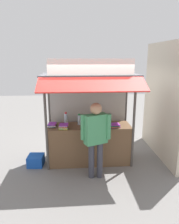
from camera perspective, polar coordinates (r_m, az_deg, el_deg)
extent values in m
plane|color=slate|center=(5.64, 0.00, -13.25)|extent=(20.00, 20.00, 0.00)
cube|color=brown|center=(5.43, 0.00, -8.65)|extent=(2.06, 0.66, 0.99)
cylinder|color=#4C4742|center=(4.93, -11.72, -3.72)|extent=(0.06, 0.06, 2.23)
cylinder|color=#4C4742|center=(5.09, 11.94, -3.16)|extent=(0.06, 0.06, 2.23)
cylinder|color=#4C4742|center=(5.69, -10.75, -1.19)|extent=(0.06, 0.06, 2.23)
cylinder|color=#4C4742|center=(5.82, 9.78, -0.77)|extent=(0.06, 0.06, 2.23)
cube|color=#B7B2A8|center=(5.67, -0.36, -1.23)|extent=(2.01, 0.04, 2.18)
cube|color=#3F3F44|center=(4.97, 0.03, 10.12)|extent=(2.26, 1.00, 0.04)
cube|color=red|center=(4.24, 0.81, 7.47)|extent=(2.22, 0.51, 0.26)
cube|color=white|center=(4.51, 0.48, 12.13)|extent=(1.85, 0.04, 0.35)
cylinder|color=#59544C|center=(4.58, 0.42, 8.47)|extent=(1.95, 0.02, 0.02)
cylinder|color=silver|center=(5.30, -2.82, -2.16)|extent=(0.08, 0.08, 0.25)
cylinder|color=#198C33|center=(5.26, -2.84, -0.71)|extent=(0.05, 0.05, 0.03)
cylinder|color=silver|center=(5.39, -6.44, -1.81)|extent=(0.09, 0.09, 0.27)
cylinder|color=red|center=(5.35, -6.49, -0.25)|extent=(0.06, 0.06, 0.04)
cylinder|color=silver|center=(5.32, 4.64, -2.14)|extent=(0.08, 0.08, 0.24)
cylinder|color=white|center=(5.28, 4.67, -0.71)|extent=(0.05, 0.05, 0.03)
cube|color=yellow|center=(5.10, -7.01, -4.33)|extent=(0.23, 0.29, 0.01)
cube|color=green|center=(5.11, -7.06, -4.17)|extent=(0.23, 0.29, 0.01)
cube|color=white|center=(5.09, -7.01, -4.08)|extent=(0.23, 0.28, 0.01)
cube|color=green|center=(5.09, -7.03, -3.97)|extent=(0.21, 0.27, 0.01)
cube|color=orange|center=(5.08, -7.03, -3.91)|extent=(0.23, 0.29, 0.01)
cube|color=red|center=(5.09, -6.98, -3.77)|extent=(0.23, 0.29, 0.01)
cube|color=black|center=(5.09, -7.01, -3.66)|extent=(0.22, 0.28, 0.01)
cube|color=white|center=(5.07, -7.10, -3.59)|extent=(0.22, 0.28, 0.01)
cube|color=purple|center=(5.09, -7.04, -3.42)|extent=(0.21, 0.27, 0.01)
cube|color=black|center=(5.20, 6.77, -3.95)|extent=(0.25, 0.24, 0.01)
cube|color=purple|center=(5.20, 6.89, -3.87)|extent=(0.26, 0.25, 0.01)
cube|color=orange|center=(5.20, 6.77, -3.77)|extent=(0.25, 0.24, 0.01)
cube|color=black|center=(5.21, 6.76, -3.61)|extent=(0.24, 0.24, 0.01)
cube|color=green|center=(5.21, 6.85, -3.50)|extent=(0.24, 0.23, 0.01)
cube|color=blue|center=(5.20, 6.87, -3.43)|extent=(0.25, 0.24, 0.01)
cube|color=red|center=(5.20, 6.85, -3.33)|extent=(0.25, 0.24, 0.01)
cube|color=purple|center=(5.19, 6.80, -3.27)|extent=(0.25, 0.25, 0.01)
cube|color=black|center=(5.26, -10.06, -3.82)|extent=(0.21, 0.26, 0.01)
cube|color=white|center=(5.26, -10.09, -3.70)|extent=(0.21, 0.27, 0.01)
cube|color=blue|center=(5.26, -10.15, -3.58)|extent=(0.21, 0.27, 0.01)
cube|color=white|center=(5.24, -10.05, -3.49)|extent=(0.19, 0.25, 0.01)
cube|color=red|center=(5.25, -10.09, -3.33)|extent=(0.18, 0.25, 0.01)
cube|color=blue|center=(5.24, -10.21, -3.23)|extent=(0.19, 0.25, 0.01)
cube|color=purple|center=(5.24, -10.13, -3.11)|extent=(0.20, 0.26, 0.01)
cube|color=green|center=(5.14, 2.35, -4.10)|extent=(0.26, 0.29, 0.01)
cube|color=blue|center=(5.14, 2.41, -3.99)|extent=(0.27, 0.29, 0.01)
cube|color=orange|center=(5.14, 2.40, -3.91)|extent=(0.27, 0.29, 0.01)
cube|color=red|center=(5.12, 2.33, -3.86)|extent=(0.27, 0.29, 0.01)
cube|color=red|center=(5.12, 2.44, -3.77)|extent=(0.26, 0.28, 0.01)
cube|color=white|center=(5.13, 2.28, -3.59)|extent=(0.27, 0.29, 0.01)
cylinder|color=#332D23|center=(4.72, 10.00, 7.64)|extent=(0.01, 0.01, 0.10)
cylinder|color=olive|center=(4.73, 9.97, 6.79)|extent=(0.04, 0.04, 0.04)
ellipsoid|color=gold|center=(4.74, 10.07, 5.95)|extent=(0.04, 0.06, 0.13)
ellipsoid|color=gold|center=(4.75, 10.03, 5.98)|extent=(0.06, 0.06, 0.13)
ellipsoid|color=gold|center=(4.76, 9.89, 6.01)|extent=(0.08, 0.04, 0.13)
ellipsoid|color=gold|center=(4.75, 9.75, 5.99)|extent=(0.07, 0.06, 0.13)
ellipsoid|color=gold|center=(4.74, 9.65, 6.01)|extent=(0.06, 0.08, 0.13)
ellipsoid|color=gold|center=(4.73, 9.77, 5.95)|extent=(0.05, 0.07, 0.13)
ellipsoid|color=gold|center=(4.72, 9.85, 5.95)|extent=(0.08, 0.06, 0.13)
ellipsoid|color=gold|center=(4.72, 9.99, 5.93)|extent=(0.07, 0.04, 0.13)
ellipsoid|color=gold|center=(4.73, 10.06, 5.93)|extent=(0.06, 0.06, 0.13)
cylinder|color=#332D23|center=(4.65, 6.19, 7.86)|extent=(0.01, 0.01, 0.07)
cylinder|color=olive|center=(4.66, 6.18, 7.19)|extent=(0.04, 0.04, 0.04)
ellipsoid|color=olive|center=(4.67, 6.40, 6.27)|extent=(0.03, 0.07, 0.14)
ellipsoid|color=olive|center=(4.68, 6.22, 6.28)|extent=(0.06, 0.05, 0.15)
ellipsoid|color=olive|center=(4.68, 5.96, 6.32)|extent=(0.07, 0.06, 0.15)
ellipsoid|color=olive|center=(4.66, 5.83, 6.29)|extent=(0.04, 0.08, 0.14)
ellipsoid|color=olive|center=(4.65, 6.10, 6.22)|extent=(0.06, 0.05, 0.14)
ellipsoid|color=olive|center=(4.65, 6.32, 6.23)|extent=(0.07, 0.05, 0.15)
cylinder|color=#332D23|center=(4.61, 2.98, 7.87)|extent=(0.01, 0.01, 0.07)
cylinder|color=olive|center=(4.62, 2.97, 7.20)|extent=(0.04, 0.04, 0.04)
ellipsoid|color=gold|center=(4.63, 3.33, 6.16)|extent=(0.04, 0.09, 0.16)
ellipsoid|color=gold|center=(4.66, 3.06, 6.22)|extent=(0.09, 0.06, 0.17)
ellipsoid|color=gold|center=(4.64, 2.76, 6.13)|extent=(0.05, 0.06, 0.17)
ellipsoid|color=gold|center=(4.61, 2.75, 6.11)|extent=(0.07, 0.07, 0.17)
ellipsoid|color=gold|center=(4.61, 3.08, 6.08)|extent=(0.07, 0.05, 0.17)
cylinder|color=#383842|center=(4.80, 0.51, -13.05)|extent=(0.13, 0.13, 0.83)
cylinder|color=#383842|center=(4.81, 2.82, -12.96)|extent=(0.13, 0.13, 0.83)
cube|color=#3F8C59|center=(4.51, 1.74, -4.65)|extent=(0.53, 0.38, 0.65)
cylinder|color=#3F8C59|center=(4.47, -1.77, -4.15)|extent=(0.11, 0.11, 0.56)
cylinder|color=#3F8C59|center=(4.53, 5.20, -3.96)|extent=(0.11, 0.11, 0.56)
sphere|color=tan|center=(4.38, 1.78, 0.92)|extent=(0.25, 0.25, 0.25)
cube|color=#194CB2|center=(5.57, -14.39, -12.65)|extent=(0.40, 0.40, 0.26)
cube|color=beige|center=(5.89, 19.53, 2.77)|extent=(0.20, 2.40, 3.03)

